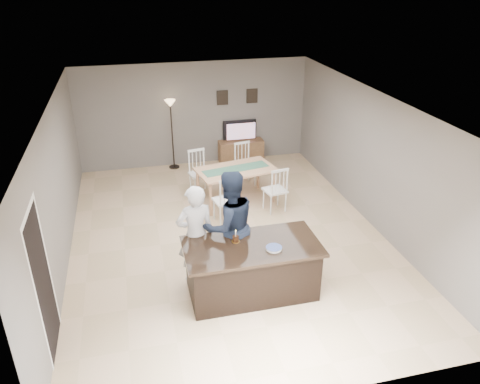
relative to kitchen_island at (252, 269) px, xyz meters
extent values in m
plane|color=#D1AD86|center=(0.00, 1.80, -0.45)|extent=(8.00, 8.00, 0.00)
plane|color=slate|center=(0.00, 5.80, 0.90)|extent=(6.00, 0.00, 6.00)
plane|color=slate|center=(0.00, -2.20, 0.90)|extent=(6.00, 0.00, 6.00)
plane|color=slate|center=(-3.00, 1.80, 0.90)|extent=(0.00, 8.00, 8.00)
plane|color=slate|center=(3.00, 1.80, 0.90)|extent=(0.00, 8.00, 8.00)
plane|color=white|center=(0.00, 1.80, 2.25)|extent=(8.00, 8.00, 0.00)
cube|color=black|center=(0.00, 0.00, -0.03)|extent=(2.00, 1.00, 0.85)
cube|color=black|center=(0.00, 0.00, 0.42)|extent=(2.15, 1.10, 0.05)
cube|color=brown|center=(1.20, 5.57, -0.15)|extent=(1.20, 0.40, 0.60)
imported|color=black|center=(1.20, 5.64, 0.41)|extent=(0.91, 0.12, 0.53)
plane|color=orange|center=(1.20, 5.56, 0.42)|extent=(0.78, 0.00, 0.78)
cube|color=black|center=(0.75, 5.78, 1.30)|extent=(0.30, 0.02, 0.38)
cube|color=black|center=(1.55, 5.78, 1.30)|extent=(0.30, 0.02, 0.38)
plane|color=black|center=(-2.99, -0.50, 0.60)|extent=(0.00, 2.10, 2.10)
plane|color=white|center=(-2.99, -0.50, 1.69)|extent=(0.00, 1.02, 1.02)
imported|color=silver|center=(-0.81, 0.55, 0.43)|extent=(0.70, 0.51, 1.76)
imported|color=#161E31|center=(-0.24, 0.55, 0.52)|extent=(1.08, 0.92, 1.94)
cylinder|color=gold|center=(-0.22, 0.17, 0.45)|extent=(0.14, 0.14, 0.00)
cylinder|color=#361D0E|center=(-0.22, 0.17, 0.49)|extent=(0.10, 0.10, 0.09)
cylinder|color=white|center=(-0.22, 0.17, 0.59)|extent=(0.02, 0.02, 0.10)
sphere|color=#FFBF4C|center=(-0.22, 0.17, 0.65)|extent=(0.02, 0.02, 0.02)
cylinder|color=white|center=(0.30, -0.20, 0.45)|extent=(0.25, 0.25, 0.01)
cylinder|color=white|center=(0.30, -0.20, 0.46)|extent=(0.25, 0.25, 0.01)
cylinder|color=white|center=(0.30, -0.20, 0.48)|extent=(0.25, 0.25, 0.01)
cylinder|color=navy|center=(0.30, -0.20, 0.48)|extent=(0.25, 0.25, 0.00)
cube|color=tan|center=(0.51, 3.27, 0.32)|extent=(1.85, 1.27, 0.04)
cylinder|color=tan|center=(-0.16, 2.73, -0.08)|extent=(0.06, 0.06, 0.76)
cylinder|color=tan|center=(1.19, 3.80, -0.08)|extent=(0.06, 0.06, 0.76)
cube|color=#396653|center=(0.51, 3.27, 0.35)|extent=(1.53, 0.65, 0.01)
cube|color=silver|center=(0.08, 2.43, 0.02)|extent=(0.52, 0.50, 0.04)
cylinder|color=silver|center=(-0.06, 2.22, -0.23)|extent=(0.03, 0.03, 0.46)
cylinder|color=silver|center=(0.23, 2.63, -0.23)|extent=(0.03, 0.03, 0.46)
cube|color=silver|center=(0.12, 2.24, 0.56)|extent=(0.40, 0.11, 0.05)
cube|color=silver|center=(1.23, 2.65, 0.02)|extent=(0.52, 0.50, 0.04)
cylinder|color=silver|center=(1.09, 2.45, -0.23)|extent=(0.03, 0.03, 0.46)
cylinder|color=silver|center=(1.38, 2.85, -0.23)|extent=(0.03, 0.03, 0.46)
cube|color=silver|center=(1.27, 2.46, 0.56)|extent=(0.40, 0.11, 0.05)
cube|color=silver|center=(-0.20, 3.89, 0.02)|extent=(0.52, 0.50, 0.04)
cylinder|color=silver|center=(-0.06, 4.09, -0.23)|extent=(0.03, 0.03, 0.46)
cylinder|color=silver|center=(-0.35, 3.68, -0.23)|extent=(0.03, 0.03, 0.46)
cube|color=silver|center=(-0.24, 4.07, 0.56)|extent=(0.40, 0.11, 0.05)
cube|color=silver|center=(0.94, 4.11, 0.02)|extent=(0.52, 0.50, 0.04)
cylinder|color=silver|center=(1.09, 4.31, -0.23)|extent=(0.03, 0.03, 0.46)
cylinder|color=silver|center=(0.80, 3.91, -0.23)|extent=(0.03, 0.03, 0.46)
cube|color=silver|center=(0.91, 4.30, 0.56)|extent=(0.40, 0.11, 0.05)
cylinder|color=black|center=(-0.63, 5.59, -0.44)|extent=(0.27, 0.27, 0.03)
cylinder|color=black|center=(-0.63, 5.59, 0.40)|extent=(0.04, 0.04, 1.68)
cone|color=#F4C386|center=(-0.63, 5.59, 1.28)|extent=(0.27, 0.27, 0.18)
camera|label=1|loc=(-1.66, -6.00, 4.39)|focal=35.00mm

